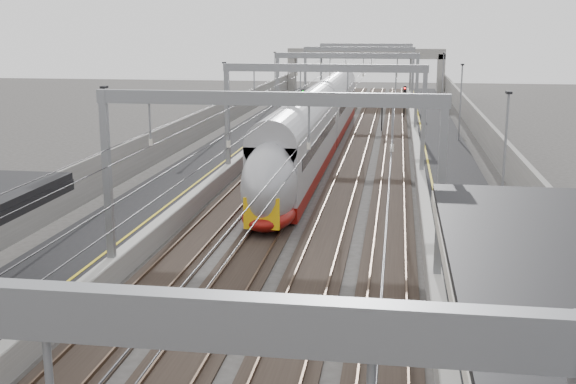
% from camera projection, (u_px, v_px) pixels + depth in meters
% --- Properties ---
extents(platform_left, '(4.00, 120.00, 1.00)m').
position_uv_depth(platform_left, '(215.00, 163.00, 50.97)').
color(platform_left, black).
rests_on(platform_left, ground).
extents(platform_right, '(4.00, 120.00, 1.00)m').
position_uv_depth(platform_right, '(445.00, 169.00, 48.63)').
color(platform_right, black).
rests_on(platform_right, ground).
extents(tracks, '(11.40, 140.00, 0.20)m').
position_uv_depth(tracks, '(327.00, 172.00, 49.90)').
color(tracks, black).
rests_on(tracks, ground).
extents(overhead_line, '(13.00, 140.00, 6.60)m').
position_uv_depth(overhead_line, '(337.00, 77.00, 54.91)').
color(overhead_line, gray).
rests_on(overhead_line, platform_left).
extents(overbridge, '(22.00, 2.20, 6.90)m').
position_uv_depth(overbridge, '(366.00, 60.00, 101.72)').
color(overbridge, slate).
rests_on(overbridge, ground).
extents(wall_left, '(0.30, 120.00, 3.20)m').
position_uv_depth(wall_left, '(171.00, 146.00, 51.19)').
color(wall_left, slate).
rests_on(wall_left, ground).
extents(wall_right, '(0.30, 120.00, 3.20)m').
position_uv_depth(wall_right, '(495.00, 154.00, 47.91)').
color(wall_right, slate).
rests_on(wall_right, ground).
extents(train, '(2.74, 49.88, 4.33)m').
position_uv_depth(train, '(317.00, 129.00, 56.03)').
color(train, maroon).
rests_on(train, ground).
extents(signal_green, '(0.32, 0.32, 3.48)m').
position_uv_depth(signal_green, '(303.00, 100.00, 75.64)').
color(signal_green, black).
rests_on(signal_green, ground).
extents(signal_red_near, '(0.32, 0.32, 3.48)m').
position_uv_depth(signal_red_near, '(382.00, 106.00, 69.62)').
color(signal_red_near, black).
rests_on(signal_red_near, ground).
extents(signal_red_far, '(0.32, 0.32, 3.48)m').
position_uv_depth(signal_red_far, '(405.00, 96.00, 80.06)').
color(signal_red_far, black).
rests_on(signal_red_far, ground).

